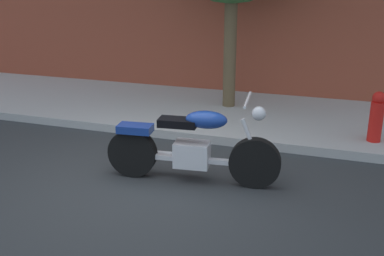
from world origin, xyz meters
name	(u,v)px	position (x,y,z in m)	size (l,w,h in m)	color
ground_plane	(138,187)	(0.00, 0.00, 0.00)	(60.00, 60.00, 0.00)	#303335
sidewalk	(210,112)	(0.00, 3.22, 0.07)	(18.78, 2.94, 0.14)	#AEAEAE
motorcycle	(192,148)	(0.58, 0.38, 0.45)	(2.23, 0.70, 1.14)	black
fire_hydrant	(376,121)	(2.83, 2.30, 0.46)	(0.20, 0.20, 0.91)	red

